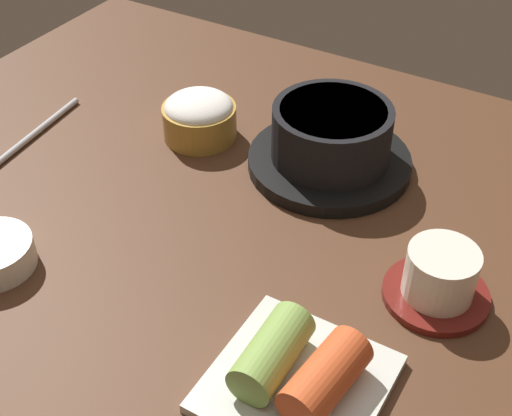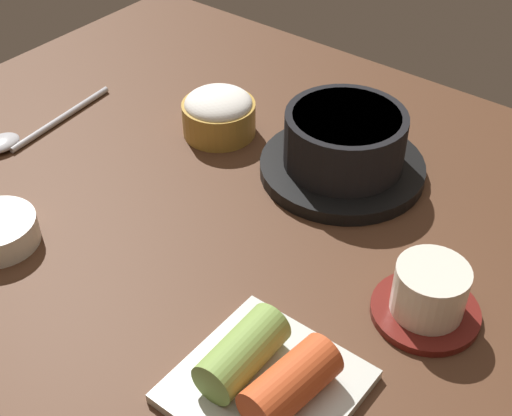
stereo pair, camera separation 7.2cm
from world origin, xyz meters
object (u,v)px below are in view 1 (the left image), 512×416
Objects in this scene: tea_cup_with_saucer at (439,278)px; rice_bowl at (199,116)px; stone_pot at (331,141)px; kimchi_plate at (298,373)px.

rice_bowl is at bearing 161.62° from tea_cup_with_saucer.
stone_pot is 1.89× the size of tea_cup_with_saucer.
stone_pot is 1.37× the size of kimchi_plate.
kimchi_plate is (28.09, -27.17, -0.97)cm from rice_bowl.
tea_cup_with_saucer is at bearing -37.55° from stone_pot.
rice_bowl is 36.45cm from tea_cup_with_saucer.
stone_pot reaches higher than rice_bowl.
rice_bowl is 0.65× the size of kimchi_plate.
stone_pot reaches higher than kimchi_plate.
rice_bowl is at bearing 135.96° from kimchi_plate.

